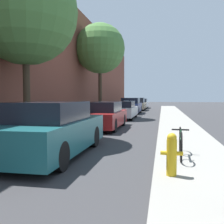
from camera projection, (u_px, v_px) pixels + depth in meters
name	position (u px, v px, depth m)	size (l,w,h in m)	color
ground_plane	(126.00, 124.00, 15.20)	(120.00, 120.00, 0.00)	#333335
sidewalk_left	(78.00, 122.00, 15.75)	(2.00, 52.00, 0.12)	gray
sidewalk_right	(177.00, 124.00, 14.65)	(2.00, 52.00, 0.12)	gray
building_facade_left	(57.00, 58.00, 15.77)	(0.70, 52.00, 7.86)	brown
parked_car_teal	(51.00, 130.00, 7.07)	(1.81, 4.52, 1.47)	black
parked_car_red	(103.00, 116.00, 13.07)	(1.78, 4.42, 1.34)	black
parked_car_silver	(122.00, 110.00, 18.89)	(1.86, 4.41, 1.28)	black
parked_car_navy	(131.00, 106.00, 24.45)	(1.74, 4.37, 1.47)	black
parked_car_champagne	(137.00, 104.00, 29.93)	(1.83, 4.16, 1.44)	black
parked_car_white	(140.00, 104.00, 35.25)	(1.92, 4.70, 1.30)	black
street_tree_near	(25.00, 12.00, 9.58)	(3.87, 3.87, 6.53)	#423323
street_tree_far	(100.00, 49.00, 19.07)	(3.64, 3.64, 6.81)	#423323
fire_hydrant	(172.00, 154.00, 4.92)	(0.42, 0.19, 0.81)	gold
bicycle	(181.00, 143.00, 6.42)	(0.44, 1.71, 0.70)	black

